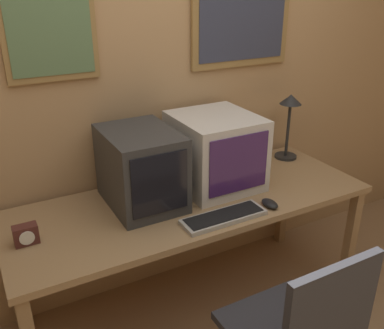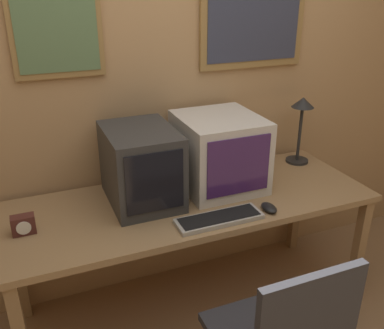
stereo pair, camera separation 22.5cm
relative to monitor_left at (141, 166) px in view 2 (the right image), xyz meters
name	(u,v)px [view 2 (the right image)]	position (x,y,z in m)	size (l,w,h in m)	color
wall_back	(165,83)	(0.25, 0.32, 0.35)	(8.00, 0.08, 2.60)	tan
desk	(192,211)	(0.25, -0.10, -0.27)	(1.98, 0.73, 0.76)	#99754C
monitor_left	(141,166)	(0.00, 0.00, 0.00)	(0.35, 0.48, 0.40)	#333333
monitor_right	(219,152)	(0.46, 0.01, 0.00)	(0.44, 0.48, 0.41)	beige
keyboard_main	(219,219)	(0.29, -0.36, -0.19)	(0.44, 0.14, 0.03)	#A8A399
mouse_near_keyboard	(269,208)	(0.57, -0.36, -0.18)	(0.07, 0.11, 0.03)	black
desk_clock	(23,225)	(-0.61, -0.11, -0.16)	(0.11, 0.06, 0.09)	#4C231E
desk_lamp	(301,117)	(1.08, 0.12, 0.10)	(0.14, 0.14, 0.43)	black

